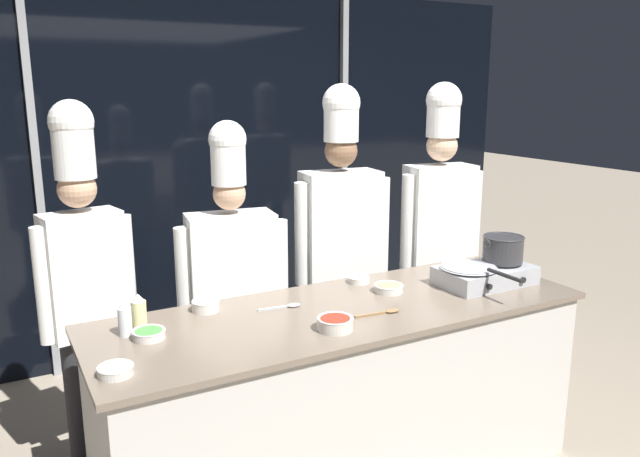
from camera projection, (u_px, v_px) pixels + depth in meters
The scene contains 19 objects.
window_wall_back at pixel (207, 173), 4.69m from camera, with size 5.51×0.09×2.70m.
demo_counter at pixel (344, 395), 3.16m from camera, with size 2.47×0.82×0.93m.
portable_stove at pixel (485, 275), 3.41m from camera, with size 0.52×0.32×0.11m.
frying_pan at pixel (470, 265), 3.33m from camera, with size 0.31×0.53×0.04m.
stock_pot at pixel (503, 248), 3.44m from camera, with size 0.25×0.23×0.15m.
squeeze_bottle_clear at pixel (125, 319), 2.70m from camera, with size 0.06×0.06×0.16m.
squeeze_bottle_oil at pixel (139, 311), 2.79m from camera, with size 0.07×0.07×0.16m.
prep_bowl_noodles at pixel (206, 305), 3.01m from camera, with size 0.14×0.14×0.05m.
prep_bowl_rice at pixel (359, 279), 3.44m from camera, with size 0.12×0.12×0.04m.
prep_bowl_bean_sprouts at pixel (115, 370), 2.34m from camera, with size 0.14×0.14×0.04m.
prep_bowl_mushrooms at pixel (388, 288), 3.28m from camera, with size 0.16×0.16×0.04m.
prep_bowl_chili_flakes at pixel (335, 323), 2.77m from camera, with size 0.17×0.17×0.06m.
prep_bowl_scallions at pixel (149, 333), 2.68m from camera, with size 0.14×0.14×0.04m.
serving_spoon_slotted at pixel (386, 312), 2.98m from camera, with size 0.24×0.05×0.02m.
serving_spoon_solid at pixel (287, 306), 3.06m from camera, with size 0.22×0.06×0.02m.
chef_head at pixel (84, 262), 3.08m from camera, with size 0.48×0.26×1.94m.
chef_sous at pixel (232, 271), 3.40m from camera, with size 0.61×0.30×1.82m.
chef_line at pixel (341, 227), 3.80m from camera, with size 0.61×0.30×2.01m.
chef_pastry at pixel (439, 214), 4.04m from camera, with size 0.57×0.29×2.02m.
Camera 1 is at (-1.49, -2.47, 2.00)m, focal length 35.00 mm.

